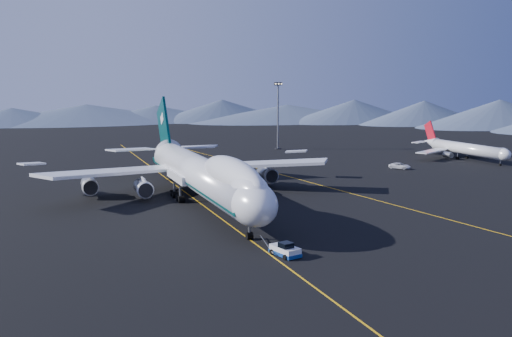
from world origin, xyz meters
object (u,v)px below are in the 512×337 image
object	(u,v)px
second_jet	(463,148)
service_van	(400,166)
floodlight_mast	(278,115)
boeing_747	(200,173)
pushback_tug	(285,251)

from	to	relation	value
second_jet	service_van	world-z (taller)	second_jet
service_van	floodlight_mast	bearing A→B (deg)	66.26
second_jet	boeing_747	bearing A→B (deg)	-173.50
boeing_747	service_van	bearing A→B (deg)	21.16
service_van	floodlight_mast	distance (m)	55.66
pushback_tug	service_van	xyz separation A→B (m)	(59.13, 59.09, 0.17)
boeing_747	second_jet	bearing A→B (deg)	20.32
boeing_747	floodlight_mast	world-z (taller)	floodlight_mast
boeing_747	service_van	size ratio (longest dim) A/B	12.94
pushback_tug	floodlight_mast	world-z (taller)	floodlight_mast
second_jet	service_van	distance (m)	30.79
boeing_747	second_jet	size ratio (longest dim) A/B	1.96
second_jet	service_van	bearing A→B (deg)	-175.29
pushback_tug	service_van	bearing A→B (deg)	31.15
pushback_tug	second_jet	size ratio (longest dim) A/B	0.13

